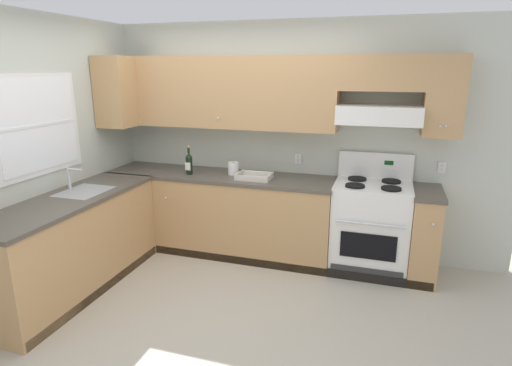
{
  "coord_description": "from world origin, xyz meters",
  "views": [
    {
      "loc": [
        1.49,
        -2.97,
        2.05
      ],
      "look_at": [
        0.34,
        0.7,
        1.0
      ],
      "focal_mm": 29.52,
      "sensor_mm": 36.0,
      "label": 1
    }
  ],
  "objects_px": {
    "bowl": "(254,177)",
    "paper_towel_roll": "(233,168)",
    "wine_bottle": "(189,163)",
    "stove": "(370,226)"
  },
  "relations": [
    {
      "from": "wine_bottle",
      "to": "bowl",
      "type": "height_order",
      "value": "wine_bottle"
    },
    {
      "from": "wine_bottle",
      "to": "paper_towel_roll",
      "type": "xyz_separation_m",
      "value": [
        0.47,
        0.13,
        -0.06
      ]
    },
    {
      "from": "bowl",
      "to": "paper_towel_roll",
      "type": "xyz_separation_m",
      "value": [
        -0.28,
        0.12,
        0.05
      ]
    },
    {
      "from": "bowl",
      "to": "paper_towel_roll",
      "type": "bearing_deg",
      "value": 157.0
    },
    {
      "from": "stove",
      "to": "bowl",
      "type": "distance_m",
      "value": 1.31
    },
    {
      "from": "wine_bottle",
      "to": "paper_towel_roll",
      "type": "height_order",
      "value": "wine_bottle"
    },
    {
      "from": "bowl",
      "to": "paper_towel_roll",
      "type": "distance_m",
      "value": 0.31
    },
    {
      "from": "stove",
      "to": "wine_bottle",
      "type": "relative_size",
      "value": 3.72
    },
    {
      "from": "stove",
      "to": "bowl",
      "type": "height_order",
      "value": "stove"
    },
    {
      "from": "stove",
      "to": "paper_towel_roll",
      "type": "xyz_separation_m",
      "value": [
        -1.51,
        0.03,
        0.5
      ]
    }
  ]
}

